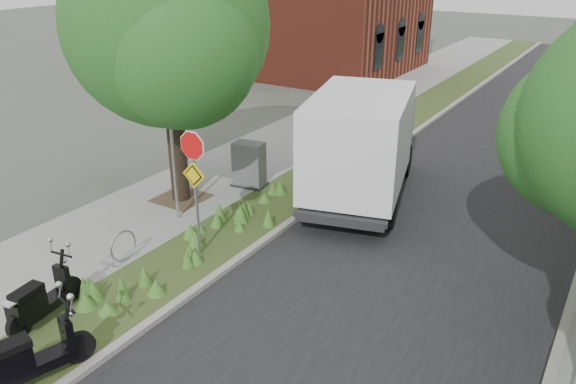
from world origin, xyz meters
name	(u,v)px	position (x,y,z in m)	size (l,w,h in m)	color
ground	(231,286)	(0.00, 0.00, 0.00)	(120.00, 120.00, 0.00)	#4C5147
sidewalk_near	(300,135)	(-4.25, 10.00, 0.06)	(3.50, 60.00, 0.12)	gray
verge	(363,147)	(-1.50, 10.00, 0.06)	(2.00, 60.00, 0.12)	#36491F
kerb_near	(388,152)	(-0.50, 10.00, 0.07)	(0.20, 60.00, 0.13)	#9E9991
road	(486,172)	(3.00, 10.00, 0.01)	(7.00, 60.00, 0.01)	black
street_tree_main	(167,35)	(-4.08, 2.86, 4.80)	(6.21, 5.54, 7.66)	black
bare_post	(173,148)	(-3.20, 1.80, 2.12)	(0.08, 0.08, 4.00)	#A5A8AD
bike_hoop	(123,246)	(-2.70, -0.60, 0.50)	(0.06, 0.78, 0.77)	#A5A8AD
sign_assembly	(194,168)	(-1.40, 0.58, 2.33)	(0.94, 0.08, 3.22)	#A5A8AD
scooter_near	(37,305)	(-2.27, -3.19, 0.55)	(0.55, 1.85, 0.88)	black
scooter_far	(24,363)	(-0.95, -4.37, 0.58)	(0.76, 1.94, 0.94)	black
box_truck	(362,140)	(0.31, 5.90, 1.82)	(3.92, 6.58, 2.80)	#262628
utility_cabinet	(249,165)	(-2.88, 4.69, 0.78)	(1.13, 0.85, 1.38)	#262628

